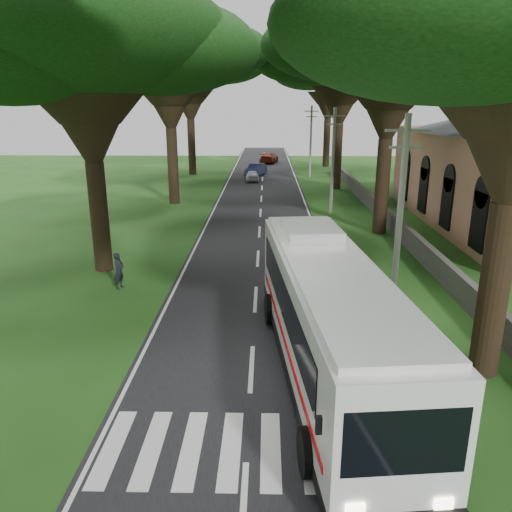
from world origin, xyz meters
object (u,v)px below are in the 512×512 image
Objects in this scene: coach_bus at (328,315)px; distant_car_c at (269,157)px; pole_far at (311,140)px; distant_car_b at (256,170)px; pole_near at (400,218)px; pedestrian at (119,271)px; pole_mid at (333,160)px; distant_car_a at (252,176)px.

distant_car_c is at bearing 85.90° from coach_bus.
distant_car_b is (-6.30, 0.56, -3.43)m from pole_far.
pole_near reaches higher than distant_car_c.
pole_far is at bearing 118.58° from distant_car_c.
pole_near is at bearing -88.08° from pedestrian.
pole_mid is at bearing -56.88° from distant_car_b.
distant_car_c reaches higher than distant_car_a.
pole_mid reaches higher than pedestrian.
distant_car_c is at bearing 97.86° from pole_mid.
pedestrian is at bearing -125.44° from pole_mid.
distant_car_b is (-3.18, 44.86, -1.32)m from coach_bus.
pole_near reaches higher than distant_car_b.
pedestrian is at bearing -107.95° from pole_far.
pedestrian reaches higher than distant_car_a.
pole_mid reaches higher than distant_car_c.
pole_near reaches higher than pedestrian.
distant_car_c is at bearing 94.97° from pole_near.
coach_bus is at bearing -69.86° from distant_car_b.
pole_far is at bearing 90.00° from pole_mid.
distant_car_a is at bearing 89.22° from coach_bus.
coach_bus is at bearing -125.94° from pole_near.
pole_far is 2.32× the size of distant_car_a.
pedestrian is at bearing 77.98° from distant_car_a.
distant_car_a is 0.79× the size of distant_car_b.
pedestrian is at bearing 164.55° from pole_near.
distant_car_a is 33.79m from pedestrian.
pole_far is 1.54× the size of distant_car_c.
coach_bus is 58.38m from distant_car_c.
pole_near is 5.72m from coach_bus.
pole_near is 20.00m from pole_mid.
pole_far reaches higher than distant_car_c.
distant_car_a is (-6.61, 36.66, -3.56)m from pole_near.
distant_car_c is (-4.70, 34.04, -3.40)m from pole_mid.
distant_car_a is (-3.49, 40.96, -1.44)m from coach_bus.
pedestrian is (-11.90, -36.71, -3.32)m from pole_far.
pole_near is 41.19m from distant_car_b.
pole_mid is 1.00× the size of pole_far.
distant_car_a is 3.91m from distant_car_b.
coach_bus is (-3.12, -44.30, -2.12)m from pole_far.
coach_bus reaches higher than distant_car_b.
distant_car_a is at bearing -153.18° from pole_far.
pole_near and pole_mid have the same top height.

